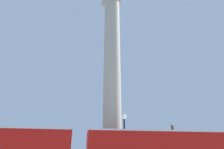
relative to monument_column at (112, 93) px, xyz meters
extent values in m
cube|color=#A39E8E|center=(0.00, 0.00, -6.04)|extent=(2.52, 2.52, 1.21)
cylinder|color=#A39E8E|center=(0.00, 0.00, 4.50)|extent=(2.12, 2.12, 19.88)
cube|color=#B7140F|center=(2.75, -5.12, -5.61)|extent=(11.13, 2.80, 1.50)
cube|color=silver|center=(2.75, -5.12, -4.80)|extent=(11.13, 2.80, 0.12)
ellipsoid|color=brown|center=(8.78, 3.20, -4.69)|extent=(2.57, 1.55, 0.96)
cone|color=brown|center=(9.89, 3.50, -4.26)|extent=(1.04, 0.75, 1.01)
cylinder|color=brown|center=(8.78, 3.20, -3.76)|extent=(0.36, 0.36, 0.90)
sphere|color=brown|center=(8.78, 3.20, -3.17)|extent=(0.28, 0.28, 0.28)
cylinder|color=brown|center=(9.45, 3.65, -5.72)|extent=(0.20, 0.20, 1.08)
cylinder|color=brown|center=(9.59, 3.14, -5.72)|extent=(0.20, 0.20, 1.08)
cylinder|color=brown|center=(7.97, 3.26, -5.72)|extent=(0.20, 0.20, 1.08)
cylinder|color=brown|center=(8.11, 2.75, -5.72)|extent=(0.20, 0.20, 1.08)
sphere|color=white|center=(0.53, -3.61, -3.37)|extent=(0.47, 0.47, 0.47)
camera|label=1|loc=(-3.25, -19.61, -6.10)|focal=28.00mm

